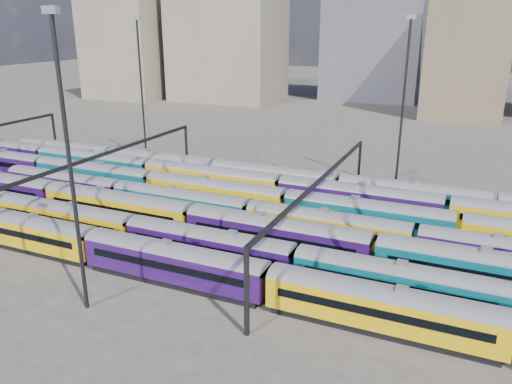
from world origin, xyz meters
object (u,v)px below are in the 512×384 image
at_px(rake_1, 132,228).
at_px(rake_2, 118,205).
at_px(rake_0, 382,303).
at_px(mast_2, 69,157).

height_order(rake_1, rake_2, rake_2).
distance_m(rake_0, rake_2, 36.12).
xyz_separation_m(rake_0, rake_1, (-28.72, 5.00, -0.08)).
relative_size(rake_2, mast_2, 5.84).
bearing_deg(rake_0, rake_2, 163.93).
xyz_separation_m(rake_2, mast_2, (9.83, -17.00, 11.21)).
relative_size(rake_1, mast_2, 4.54).
xyz_separation_m(rake_0, mast_2, (-24.88, -7.00, 11.39)).
relative_size(rake_0, rake_1, 0.86).
relative_size(rake_0, rake_2, 0.67).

